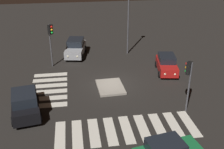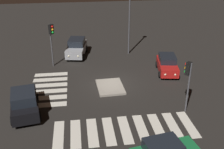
% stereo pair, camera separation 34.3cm
% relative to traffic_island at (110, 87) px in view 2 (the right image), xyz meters
% --- Properties ---
extents(ground_plane, '(80.00, 80.00, 0.00)m').
position_rel_traffic_island_xyz_m(ground_plane, '(-0.66, 0.25, -0.09)').
color(ground_plane, black).
extents(traffic_island, '(3.17, 2.44, 0.18)m').
position_rel_traffic_island_xyz_m(traffic_island, '(0.00, 0.00, 0.00)').
color(traffic_island, gray).
rests_on(traffic_island, ground).
extents(car_black, '(4.68, 2.67, 1.95)m').
position_rel_traffic_island_xyz_m(car_black, '(3.18, -6.93, 0.87)').
color(car_black, black).
rests_on(car_black, ground).
extents(car_silver, '(4.63, 2.67, 1.92)m').
position_rel_traffic_island_xyz_m(car_silver, '(-8.46, -2.81, 0.85)').
color(car_silver, '#9EA0A5').
rests_on(car_silver, ground).
extents(car_red, '(4.21, 2.39, 1.75)m').
position_rel_traffic_island_xyz_m(car_red, '(-2.56, 6.07, 0.77)').
color(car_red, red).
rests_on(car_red, ground).
extents(traffic_light_north, '(0.54, 0.54, 4.05)m').
position_rel_traffic_island_xyz_m(traffic_light_north, '(4.44, 5.20, 2.98)').
color(traffic_light_north, '#47474C').
rests_on(traffic_light_north, ground).
extents(traffic_light_south, '(0.54, 0.53, 4.51)m').
position_rel_traffic_island_xyz_m(traffic_light_south, '(-5.62, -5.26, 3.33)').
color(traffic_light_south, '#47474C').
rests_on(traffic_light_south, ground).
extents(street_lamp, '(0.56, 0.56, 8.20)m').
position_rel_traffic_island_xyz_m(street_lamp, '(-8.23, 3.24, 5.45)').
color(street_lamp, '#47474C').
rests_on(street_lamp, ground).
extents(crosswalk_near, '(6.45, 3.20, 0.02)m').
position_rel_traffic_island_xyz_m(crosswalk_near, '(-0.66, -5.45, -0.08)').
color(crosswalk_near, silver).
rests_on(crosswalk_near, ground).
extents(crosswalk_side, '(3.20, 9.90, 0.02)m').
position_rel_traffic_island_xyz_m(crosswalk_side, '(6.26, 0.25, -0.08)').
color(crosswalk_side, silver).
rests_on(crosswalk_side, ground).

